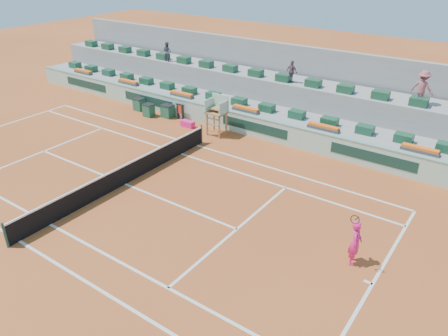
% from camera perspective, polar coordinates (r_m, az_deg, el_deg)
% --- Properties ---
extents(ground, '(90.00, 90.00, 0.00)m').
position_cam_1_polar(ground, '(21.29, -12.79, -2.06)').
color(ground, '#9B461E').
rests_on(ground, ground).
extents(seating_tier_lower, '(36.00, 4.00, 1.20)m').
position_cam_1_polar(seating_tier_lower, '(28.53, 2.97, 7.58)').
color(seating_tier_lower, '#959593').
rests_on(seating_tier_lower, ground).
extents(seating_tier_upper, '(36.00, 2.40, 2.60)m').
position_cam_1_polar(seating_tier_upper, '(29.61, 4.70, 9.70)').
color(seating_tier_upper, '#959593').
rests_on(seating_tier_upper, ground).
extents(stadium_back_wall, '(36.00, 0.40, 4.40)m').
position_cam_1_polar(stadium_back_wall, '(30.69, 6.34, 12.01)').
color(stadium_back_wall, '#959593').
rests_on(stadium_back_wall, ground).
extents(player_bag, '(0.88, 0.39, 0.39)m').
position_cam_1_polar(player_bag, '(27.38, -4.78, 5.76)').
color(player_bag, '#F6207E').
rests_on(player_bag, ground).
extents(spectator_left, '(0.76, 0.65, 1.36)m').
position_cam_1_polar(spectator_left, '(32.73, -7.42, 14.85)').
color(spectator_left, '#4F505D').
rests_on(spectator_left, seating_tier_upper).
extents(spectator_mid, '(0.84, 0.51, 1.34)m').
position_cam_1_polar(spectator_mid, '(27.43, 8.85, 12.34)').
color(spectator_mid, '#6D4856').
rests_on(spectator_mid, seating_tier_upper).
extents(spectator_right, '(1.26, 0.85, 1.80)m').
position_cam_1_polar(spectator_right, '(25.34, 24.48, 9.53)').
color(spectator_right, '#9F4F55').
rests_on(spectator_right, seating_tier_upper).
extents(court_lines, '(23.89, 11.09, 0.01)m').
position_cam_1_polar(court_lines, '(21.29, -12.79, -2.05)').
color(court_lines, silver).
rests_on(court_lines, ground).
extents(tennis_net, '(0.10, 11.97, 1.10)m').
position_cam_1_polar(tennis_net, '(21.05, -12.93, -0.81)').
color(tennis_net, black).
rests_on(tennis_net, ground).
extents(advertising_hoarding, '(36.00, 0.34, 1.26)m').
position_cam_1_polar(advertising_hoarding, '(26.78, 0.46, 6.36)').
color(advertising_hoarding, '#A4CFB8').
rests_on(advertising_hoarding, ground).
extents(umpire_chair, '(1.10, 0.90, 2.40)m').
position_cam_1_polar(umpire_chair, '(25.72, -0.86, 7.61)').
color(umpire_chair, olive).
rests_on(umpire_chair, ground).
extents(seat_row_lower, '(32.90, 0.60, 0.44)m').
position_cam_1_polar(seat_row_lower, '(27.55, 2.00, 8.68)').
color(seat_row_lower, '#18482E').
rests_on(seat_row_lower, seating_tier_lower).
extents(seat_row_upper, '(32.90, 0.60, 0.44)m').
position_cam_1_polar(seat_row_upper, '(28.69, 4.18, 12.30)').
color(seat_row_upper, '#18482E').
rests_on(seat_row_upper, seating_tier_upper).
extents(flower_planters, '(26.80, 0.36, 0.28)m').
position_cam_1_polar(flower_planters, '(27.77, -1.54, 8.66)').
color(flower_planters, '#454545').
rests_on(flower_planters, seating_tier_lower).
extents(drink_cooler_a, '(0.77, 0.66, 0.84)m').
position_cam_1_polar(drink_cooler_a, '(29.06, -7.38, 7.39)').
color(drink_cooler_a, '#1B5239').
rests_on(drink_cooler_a, ground).
extents(drink_cooler_b, '(0.69, 0.59, 0.84)m').
position_cam_1_polar(drink_cooler_b, '(29.40, -9.82, 7.46)').
color(drink_cooler_b, '#1B5239').
rests_on(drink_cooler_b, ground).
extents(drink_cooler_c, '(0.71, 0.62, 0.84)m').
position_cam_1_polar(drink_cooler_c, '(30.66, -11.03, 8.18)').
color(drink_cooler_c, '#1B5239').
rests_on(drink_cooler_c, ground).
extents(towel_rack, '(0.68, 0.11, 1.03)m').
position_cam_1_polar(towel_rack, '(28.51, -5.74, 7.48)').
color(towel_rack, black).
rests_on(towel_rack, ground).
extents(tennis_player, '(0.55, 0.92, 2.28)m').
position_cam_1_polar(tennis_player, '(16.15, 16.78, -9.29)').
color(tennis_player, '#F6207E').
rests_on(tennis_player, ground).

